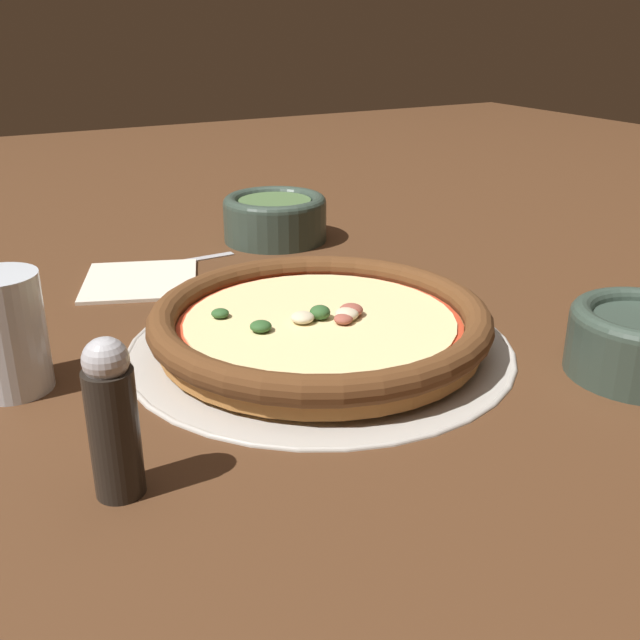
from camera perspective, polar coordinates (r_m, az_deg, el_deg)
ground_plane at (r=0.70m, az=0.00°, el=-2.13°), size 3.00×3.00×0.00m
pizza_tray at (r=0.70m, az=0.00°, el=-1.90°), size 0.36×0.36×0.01m
pizza at (r=0.69m, az=-0.00°, el=-0.22°), size 0.32×0.32×0.04m
bowl_far at (r=1.03m, az=-3.44°, el=7.92°), size 0.14×0.14×0.06m
drinking_cup at (r=0.66m, az=-22.80°, el=-0.94°), size 0.06×0.06×0.10m
napkin at (r=0.90m, az=-13.54°, el=3.07°), size 0.17×0.17×0.01m
fork at (r=0.95m, az=-12.41°, el=4.08°), size 0.18×0.02×0.00m
pepper_shaker at (r=0.49m, az=-15.52°, el=-7.24°), size 0.03×0.03×0.11m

